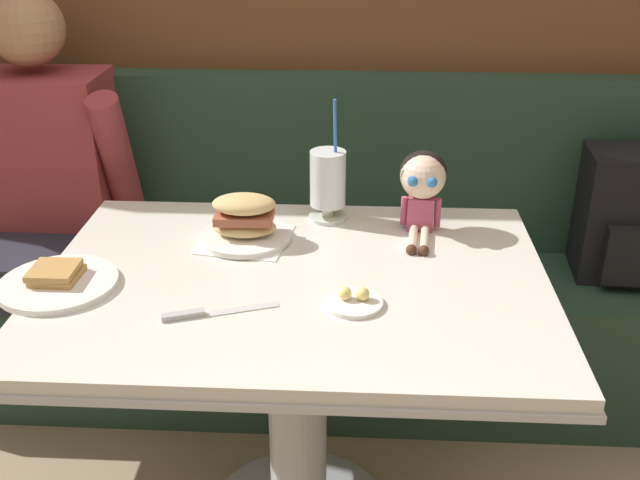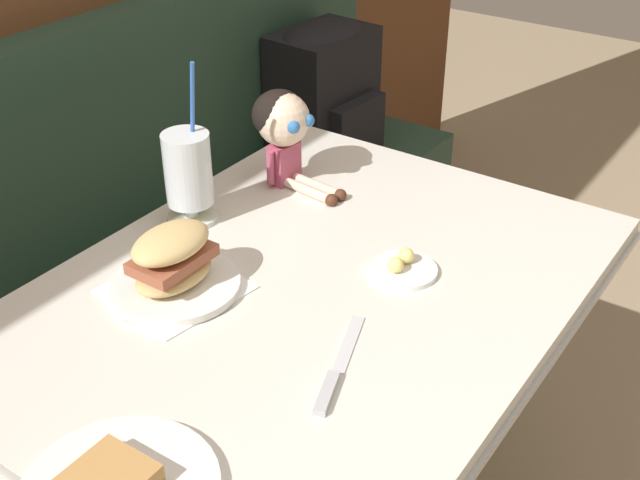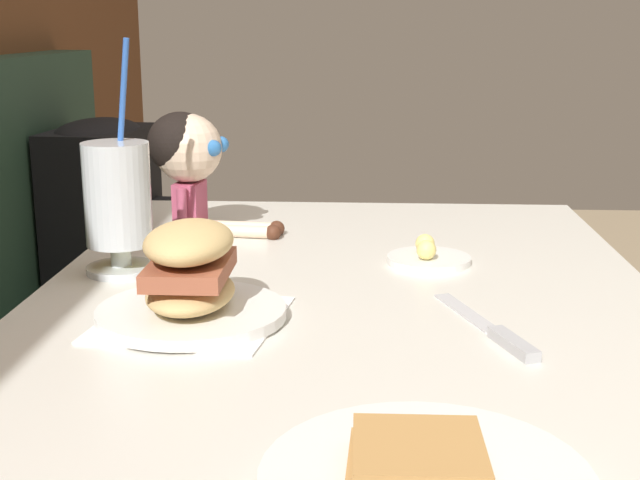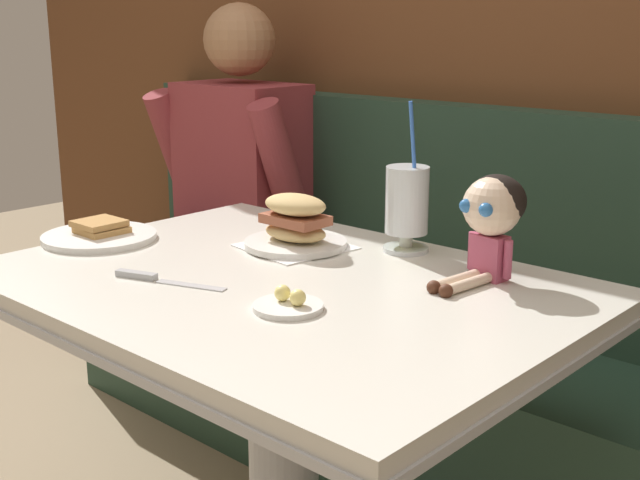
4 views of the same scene
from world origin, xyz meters
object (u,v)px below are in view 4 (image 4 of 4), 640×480
butter_saucer (288,304)px  seated_doll (492,212)px  sandwich_plate (295,226)px  toast_plate (100,235)px  butter_knife (150,278)px  diner_patron (233,181)px  milkshake_glass (407,204)px

butter_saucer → seated_doll: size_ratio=0.54×
sandwich_plate → toast_plate: bearing=-146.1°
butter_knife → diner_patron: size_ratio=0.28×
sandwich_plate → diner_patron: 0.77m
butter_saucer → seated_doll: seated_doll is taller
diner_patron → toast_plate: bearing=-66.3°
toast_plate → butter_saucer: toast_plate is taller
sandwich_plate → diner_patron: bearing=148.2°
sandwich_plate → diner_patron: size_ratio=0.28×
diner_patron → butter_saucer: bearing=-37.2°
butter_saucer → butter_knife: size_ratio=0.53×
toast_plate → seated_doll: 0.86m
diner_patron → sandwich_plate: bearing=-31.8°
toast_plate → butter_saucer: bearing=-4.0°
toast_plate → diner_patron: bearing=113.7°
butter_knife → diner_patron: diner_patron is taller
milkshake_glass → sandwich_plate: size_ratio=1.40×
butter_knife → seated_doll: size_ratio=1.02×
milkshake_glass → seated_doll: 0.24m
milkshake_glass → seated_doll: size_ratio=1.41×
milkshake_glass → toast_plate: bearing=-145.6°
milkshake_glass → butter_knife: bearing=-115.5°
toast_plate → milkshake_glass: (0.56, 0.38, 0.09)m
milkshake_glass → seated_doll: (0.23, -0.05, 0.03)m
butter_knife → seated_doll: 0.65m
milkshake_glass → seated_doll: milkshake_glass is taller
toast_plate → diner_patron: 0.71m
butter_knife → diner_patron: bearing=129.0°
butter_knife → butter_saucer: bearing=11.2°
seated_doll → butter_saucer: bearing=-113.0°
sandwich_plate → butter_saucer: bearing=-47.7°
diner_patron → seated_doll: bearing=-16.5°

